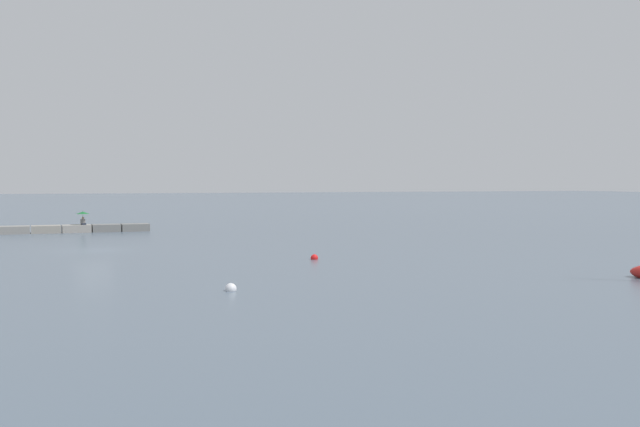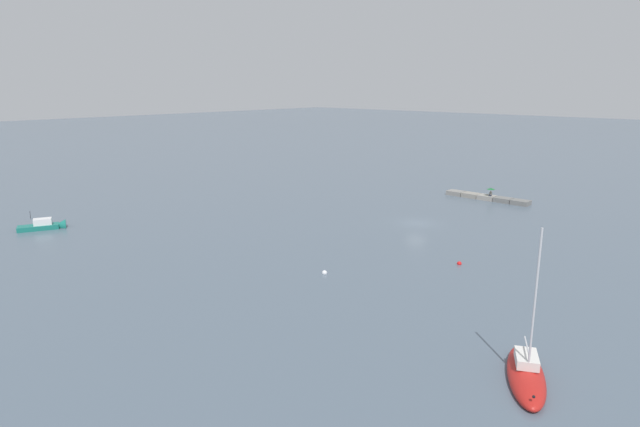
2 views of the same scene
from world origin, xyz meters
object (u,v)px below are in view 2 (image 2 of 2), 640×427
(motorboat_teal_near, at_px, (46,226))
(person_seated_grey_left, at_px, (490,194))
(mooring_buoy_near, at_px, (325,273))
(mooring_buoy_mid, at_px, (459,264))
(sailboat_red_near, at_px, (526,374))
(umbrella_open_green, at_px, (491,189))

(motorboat_teal_near, bearing_deg, person_seated_grey_left, 81.66)
(mooring_buoy_near, height_order, mooring_buoy_mid, mooring_buoy_near)
(sailboat_red_near, xyz_separation_m, mooring_buoy_mid, (13.27, -16.41, -0.28))
(person_seated_grey_left, height_order, umbrella_open_green, umbrella_open_green)
(umbrella_open_green, relative_size, sailboat_red_near, 0.13)
(person_seated_grey_left, distance_m, sailboat_red_near, 52.66)
(sailboat_red_near, height_order, mooring_buoy_near, sailboat_red_near)
(mooring_buoy_near, xyz_separation_m, mooring_buoy_mid, (-7.90, -10.90, -0.01))
(umbrella_open_green, distance_m, mooring_buoy_mid, 32.31)
(mooring_buoy_near, bearing_deg, mooring_buoy_mid, -125.91)
(person_seated_grey_left, xyz_separation_m, mooring_buoy_mid, (-11.25, 30.20, -0.85))
(motorboat_teal_near, height_order, mooring_buoy_mid, motorboat_teal_near)
(sailboat_red_near, height_order, mooring_buoy_mid, sailboat_red_near)
(person_seated_grey_left, bearing_deg, umbrella_open_green, -76.69)
(umbrella_open_green, relative_size, mooring_buoy_near, 2.58)
(motorboat_teal_near, relative_size, mooring_buoy_near, 11.27)
(mooring_buoy_mid, bearing_deg, umbrella_open_green, -69.57)
(motorboat_teal_near, height_order, mooring_buoy_near, motorboat_teal_near)
(umbrella_open_green, xyz_separation_m, mooring_buoy_near, (-3.36, 41.14, -1.70))
(mooring_buoy_mid, bearing_deg, mooring_buoy_near, 54.09)
(umbrella_open_green, xyz_separation_m, mooring_buoy_mid, (-11.26, 30.23, -1.70))
(sailboat_red_near, height_order, motorboat_teal_near, sailboat_red_near)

